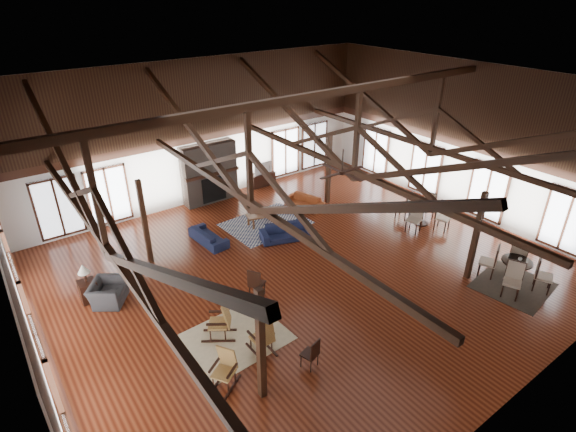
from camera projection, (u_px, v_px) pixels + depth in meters
floor at (305, 269)px, 15.10m from camera, size 16.00×16.00×0.00m
ceiling at (308, 88)px, 12.33m from camera, size 16.00×14.00×0.02m
wall_back at (202, 133)px, 18.72m from camera, size 16.00×0.02×6.00m
wall_front at (530, 305)px, 8.70m from camera, size 16.00×0.02×6.00m
wall_left at (11, 278)px, 9.52m from camera, size 0.02×14.00×6.00m
wall_right at (464, 140)px, 17.91m from camera, size 0.02×14.00×6.00m
roof_truss at (307, 156)px, 13.24m from camera, size 15.60×14.07×3.14m
post_grid at (306, 230)px, 14.39m from camera, size 8.16×7.16×3.05m
fireplace at (209, 173)px, 19.27m from camera, size 2.50×0.69×2.60m
ceiling_fan at (342, 171)px, 12.92m from camera, size 1.60×1.60×0.75m
sofa_navy_front at (287, 232)px, 16.76m from camera, size 2.08×1.35×0.57m
sofa_navy_left at (209, 236)px, 16.55m from camera, size 1.83×0.85×0.52m
sofa_orange at (304, 202)px, 19.18m from camera, size 1.81×1.12×0.49m
coffee_table at (261, 215)px, 17.76m from camera, size 1.25×0.86×0.44m
vase at (259, 212)px, 17.73m from camera, size 0.17×0.17×0.17m
armchair at (108, 292)px, 13.41m from camera, size 1.35×1.38×0.68m
side_table_lamp at (87, 287)px, 13.43m from camera, size 0.49×0.49×1.26m
rocking_chair_a at (222, 320)px, 11.97m from camera, size 1.03×0.92×1.18m
rocking_chair_b at (263, 337)px, 11.44m from camera, size 0.49×0.87×1.11m
rocking_chair_c at (225, 367)px, 10.57m from camera, size 0.94×0.82×1.08m
side_chair_a at (256, 282)px, 13.45m from camera, size 0.60×0.60×1.02m
side_chair_b at (312, 352)px, 11.00m from camera, size 0.46×0.46×0.88m
cafe_table_near at (515, 268)px, 14.18m from camera, size 2.17×2.17×1.13m
cafe_table_far at (423, 211)px, 17.70m from camera, size 2.22×2.22×1.13m
cup_near at (520, 259)px, 14.07m from camera, size 0.12×0.12×0.09m
cup_far at (425, 205)px, 17.52m from camera, size 0.12×0.12×0.09m
tv_console at (262, 179)px, 21.22m from camera, size 1.22×0.46×0.61m
television at (262, 168)px, 20.95m from camera, size 0.98×0.19×0.56m
rug_tan at (233, 339)px, 12.13m from camera, size 2.86×2.30×0.01m
rug_navy at (266, 224)px, 17.94m from camera, size 3.28×2.54×0.01m
rug_dark at (513, 285)px, 14.27m from camera, size 2.49×2.32×0.01m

